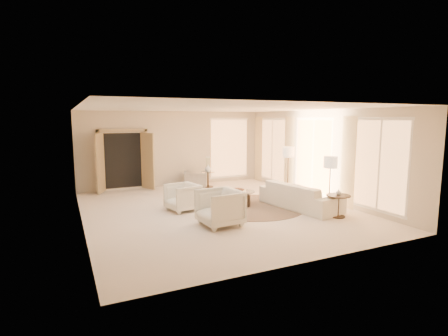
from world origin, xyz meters
name	(u,v)px	position (x,y,z in m)	size (l,w,h in m)	color
room	(217,160)	(0.00, 0.00, 1.40)	(7.04, 8.04, 2.83)	beige
windows_right	(315,156)	(3.45, 0.10, 1.35)	(0.10, 6.40, 2.40)	#ECA35E
window_back_corner	(229,148)	(2.30, 3.95, 1.35)	(1.70, 0.10, 2.40)	#ECA35E
curtains_right	(296,155)	(3.40, 1.00, 1.30)	(0.06, 5.20, 2.60)	beige
french_doors	(124,161)	(-1.90, 3.82, 1.07)	(1.95, 0.66, 2.16)	tan
area_rug	(251,206)	(1.03, -0.09, 0.01)	(3.11, 3.11, 0.01)	#3E2D22
sofa	(300,196)	(2.20, -0.84, 0.36)	(2.46, 0.96, 0.72)	white
armchair_left	(183,196)	(-0.91, 0.31, 0.41)	(0.80, 0.75, 0.82)	white
armchair_right	(220,206)	(-0.54, -1.37, 0.47)	(0.92, 0.86, 0.95)	white
accent_chair	(195,177)	(0.61, 3.38, 0.38)	(0.86, 0.56, 0.75)	gray
coffee_table	(237,197)	(0.70, 0.15, 0.25)	(1.14, 1.14, 0.41)	black
end_table	(338,202)	(2.52, -2.01, 0.40)	(0.61, 0.61, 0.58)	black
side_table	(208,178)	(1.00, 3.10, 0.36)	(0.51, 0.51, 0.59)	#31251B
floor_lamp_near	(288,154)	(2.90, 0.75, 1.36)	(0.39, 0.39, 1.60)	#31251B
floor_lamp_far	(330,165)	(2.72, -1.45, 1.29)	(0.37, 0.37, 1.51)	#31251B
bowl	(237,191)	(0.70, 0.15, 0.45)	(0.37, 0.37, 0.09)	brown
end_vase	(339,192)	(2.52, -2.01, 0.65)	(0.15, 0.15, 0.15)	white
side_vase	(208,168)	(1.00, 3.10, 0.71)	(0.25, 0.25, 0.26)	white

